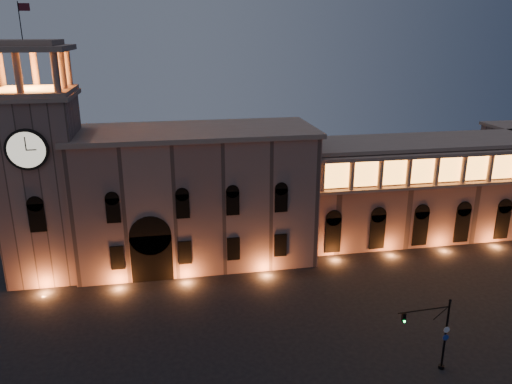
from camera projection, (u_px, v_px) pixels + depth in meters
ground at (237, 352)px, 47.83m from camera, size 160.00×160.00×0.00m
government_building at (196, 196)px, 65.27m from camera, size 30.80×12.80×17.60m
clock_tower at (42, 178)px, 60.02m from camera, size 9.80×9.80×32.40m
colonnade_wing at (427, 187)px, 73.51m from camera, size 40.60×11.50×14.50m
traffic_light at (437, 334)px, 44.15m from camera, size 5.21×0.69×7.14m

